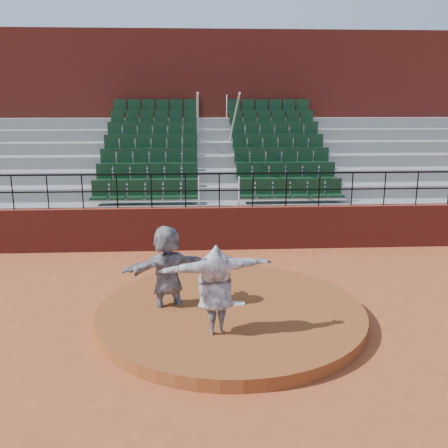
{
  "coord_description": "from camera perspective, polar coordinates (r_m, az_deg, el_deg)",
  "views": [
    {
      "loc": [
        -0.68,
        -9.54,
        4.42
      ],
      "look_at": [
        0.0,
        2.5,
        1.4
      ],
      "focal_mm": 40.0,
      "sensor_mm": 36.0,
      "label": 1
    }
  ],
  "objects": [
    {
      "name": "pitcher",
      "position": [
        9.09,
        -0.98,
        -7.46
      ],
      "size": [
        2.13,
        0.97,
        1.67
      ],
      "primitive_type": "imported",
      "rotation": [
        0.0,
        0.0,
        3.35
      ],
      "color": "black",
      "rests_on": "pitchers_mound"
    },
    {
      "name": "boundary_wall",
      "position": [
        15.03,
        -0.54,
        -0.46
      ],
      "size": [
        24.0,
        0.3,
        1.3
      ],
      "primitive_type": "cube",
      "color": "maroon",
      "rests_on": "ground"
    },
    {
      "name": "pitchers_mound",
      "position": [
        10.48,
        0.78,
        -10.13
      ],
      "size": [
        5.5,
        5.5,
        0.25
      ],
      "primitive_type": "cylinder",
      "color": "brown",
      "rests_on": "ground"
    },
    {
      "name": "ground",
      "position": [
        10.54,
        0.78,
        -10.75
      ],
      "size": [
        90.0,
        90.0,
        0.0
      ],
      "primitive_type": "plane",
      "color": "#A64A25",
      "rests_on": "ground"
    },
    {
      "name": "seating_deck",
      "position": [
        18.44,
        -1.08,
        4.77
      ],
      "size": [
        24.0,
        5.97,
        4.63
      ],
      "color": "gray",
      "rests_on": "ground"
    },
    {
      "name": "wall_railing",
      "position": [
        14.75,
        -0.55,
        4.73
      ],
      "size": [
        24.04,
        0.05,
        1.03
      ],
      "color": "black",
      "rests_on": "boundary_wall"
    },
    {
      "name": "fielder",
      "position": [
        10.38,
        -6.52,
        -5.4
      ],
      "size": [
        1.9,
        1.19,
        1.96
      ],
      "primitive_type": "imported",
      "rotation": [
        0.0,
        0.0,
        3.51
      ],
      "color": "black",
      "rests_on": "ground"
    },
    {
      "name": "pitching_rubber",
      "position": [
        10.56,
        0.73,
        -9.1
      ],
      "size": [
        0.6,
        0.15,
        0.03
      ],
      "primitive_type": "cube",
      "color": "white",
      "rests_on": "pitchers_mound"
    },
    {
      "name": "press_box_facade",
      "position": [
        22.17,
        -1.5,
        11.81
      ],
      "size": [
        24.0,
        3.0,
        7.1
      ],
      "primitive_type": "cube",
      "color": "maroon",
      "rests_on": "ground"
    }
  ]
}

